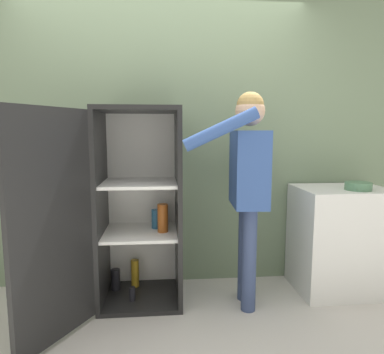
{
  "coord_description": "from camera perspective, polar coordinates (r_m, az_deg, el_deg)",
  "views": [
    {
      "loc": [
        -0.01,
        -2.1,
        1.38
      ],
      "look_at": [
        0.24,
        0.63,
        1.02
      ],
      "focal_mm": 32.0,
      "sensor_mm": 36.0,
      "label": 1
    }
  ],
  "objects": [
    {
      "name": "person",
      "position": [
        2.66,
        9.24,
        0.62
      ],
      "size": [
        0.67,
        0.58,
        1.68
      ],
      "color": "#384770",
      "rests_on": "ground_plane"
    },
    {
      "name": "counter",
      "position": [
        3.28,
        23.47,
        -9.49
      ],
      "size": [
        0.76,
        0.57,
        0.91
      ],
      "color": "white",
      "rests_on": "ground_plane"
    },
    {
      "name": "ground_plane",
      "position": [
        2.51,
        -4.62,
        -25.76
      ],
      "size": [
        12.0,
        12.0,
        0.0
      ],
      "primitive_type": "plane",
      "color": "beige"
    },
    {
      "name": "wall_back",
      "position": [
        3.08,
        -5.07,
        5.57
      ],
      "size": [
        7.0,
        0.06,
        2.55
      ],
      "color": "gray",
      "rests_on": "ground_plane"
    },
    {
      "name": "refrigerator",
      "position": [
        2.74,
        -11.22,
        -5.42
      ],
      "size": [
        1.03,
        1.16,
        1.57
      ],
      "color": "black",
      "rests_on": "ground_plane"
    },
    {
      "name": "bowl",
      "position": [
        3.12,
        25.96,
        -1.38
      ],
      "size": [
        0.21,
        0.21,
        0.06
      ],
      "color": "#517F5B",
      "rests_on": "counter"
    }
  ]
}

